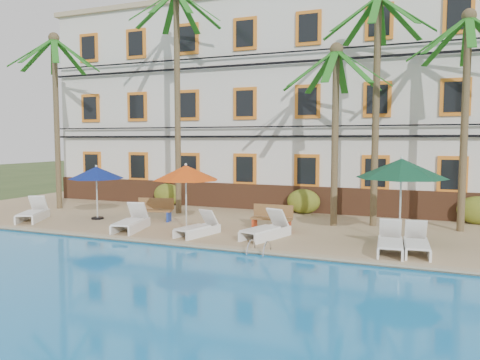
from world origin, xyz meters
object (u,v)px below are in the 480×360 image
at_px(lounger_b, 131,222).
at_px(lounger_c, 198,227).
at_px(lounger_a, 33,213).
at_px(palm_d, 377,78).
at_px(pool_ladder, 259,253).
at_px(palm_b, 177,72).
at_px(lounger_d, 266,229).
at_px(palm_c, 335,108).
at_px(bench_left, 154,209).
at_px(lounger_f, 417,243).
at_px(palm_e, 466,90).
at_px(umbrella_blue, 96,173).
at_px(palm_a, 56,97).
at_px(umbrella_green, 401,169).
at_px(bench_right, 272,217).
at_px(umbrella_red, 186,173).
at_px(lounger_e, 390,242).

height_order(lounger_b, lounger_c, lounger_b).
bearing_deg(lounger_a, palm_d, 17.23).
bearing_deg(lounger_c, pool_ladder, -29.36).
distance_m(palm_b, lounger_d, 8.80).
xyz_separation_m(palm_c, bench_left, (-7.00, -1.68, -4.02)).
relative_size(lounger_f, pool_ladder, 2.65).
xyz_separation_m(palm_e, umbrella_blue, (-13.91, -2.85, -3.12)).
xyz_separation_m(lounger_d, bench_left, (-5.34, 1.48, 0.16)).
bearing_deg(lounger_c, palm_a, 160.78).
xyz_separation_m(palm_a, bench_left, (6.15, -1.27, -4.83)).
bearing_deg(umbrella_green, bench_left, 175.47).
distance_m(lounger_b, bench_left, 2.06).
distance_m(palm_a, umbrella_green, 16.09).
bearing_deg(bench_left, pool_ladder, -31.05).
height_order(umbrella_green, lounger_c, umbrella_green).
distance_m(umbrella_green, pool_ladder, 5.22).
height_order(palm_a, pool_ladder, palm_a).
relative_size(palm_a, lounger_f, 4.22).
xyz_separation_m(palm_a, bench_right, (11.23, -1.33, -4.83)).
relative_size(palm_d, bench_right, 5.85).
bearing_deg(palm_a, lounger_d, -13.49).
relative_size(umbrella_green, pool_ladder, 3.78).
height_order(palm_b, umbrella_green, palm_b).
distance_m(palm_e, bench_left, 12.57).
relative_size(umbrella_blue, lounger_b, 1.04).
distance_m(lounger_c, bench_left, 3.56).
xyz_separation_m(umbrella_green, lounger_c, (-6.55, -1.16, -2.12)).
relative_size(umbrella_blue, lounger_a, 1.05).
bearing_deg(umbrella_red, lounger_e, -6.38).
bearing_deg(palm_b, palm_e, 1.08).
height_order(umbrella_blue, lounger_e, umbrella_blue).
bearing_deg(palm_a, lounger_a, -63.98).
relative_size(lounger_f, bench_right, 1.30).
bearing_deg(umbrella_blue, lounger_d, -7.03).
distance_m(palm_a, pool_ladder, 13.92).
bearing_deg(palm_e, palm_b, -178.92).
bearing_deg(lounger_f, lounger_a, 179.92).
height_order(umbrella_green, lounger_e, umbrella_green).
height_order(palm_c, lounger_e, palm_c).
distance_m(lounger_c, bench_right, 2.80).
xyz_separation_m(umbrella_red, lounger_b, (-1.83, -0.83, -1.78)).
height_order(lounger_c, lounger_f, lounger_f).
bearing_deg(bench_left, umbrella_red, -29.23).
height_order(lounger_c, lounger_d, lounger_d).
bearing_deg(palm_e, palm_d, -178.76).
bearing_deg(palm_c, pool_ladder, -102.99).
bearing_deg(umbrella_red, lounger_c, -39.98).
xyz_separation_m(lounger_c, lounger_f, (7.09, 0.10, 0.02)).
relative_size(palm_d, bench_left, 5.66).
bearing_deg(palm_a, lounger_b, -27.04).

